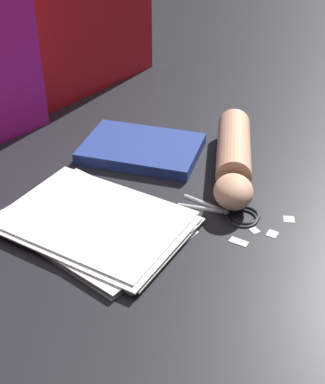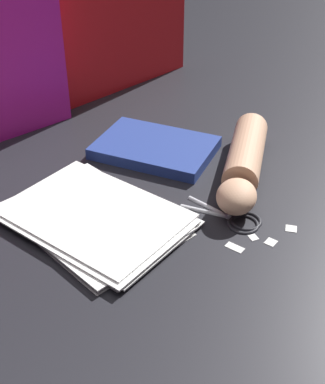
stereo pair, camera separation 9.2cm
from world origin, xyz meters
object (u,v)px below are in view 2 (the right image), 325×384
(paper_stack, at_px, (95,218))
(book_closed, at_px, (155,148))
(hand_forearm, at_px, (244,162))
(scissors, at_px, (235,218))

(paper_stack, relative_size, book_closed, 1.16)
(book_closed, distance_m, hand_forearm, 0.20)
(scissors, height_order, hand_forearm, hand_forearm)
(book_closed, bearing_deg, scissors, -106.62)
(hand_forearm, bearing_deg, scissors, -150.30)
(paper_stack, bearing_deg, book_closed, 19.49)
(hand_forearm, bearing_deg, book_closed, 103.17)
(paper_stack, relative_size, hand_forearm, 1.04)
(book_closed, bearing_deg, paper_stack, -160.51)
(book_closed, height_order, scissors, book_closed)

